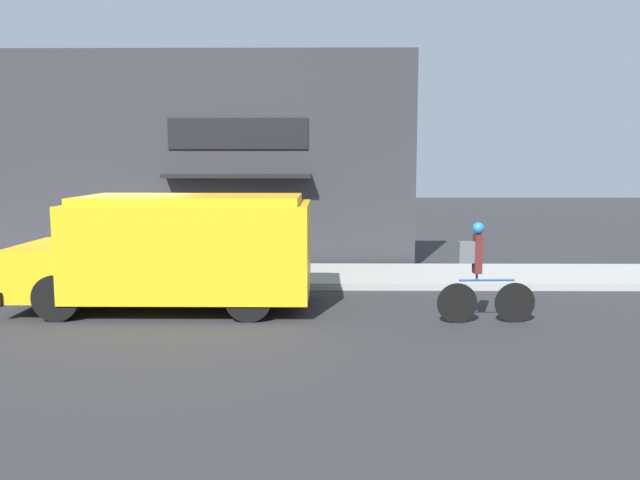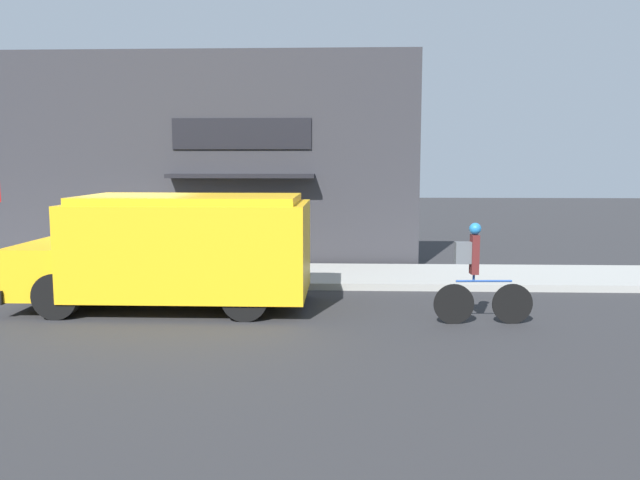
% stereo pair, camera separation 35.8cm
% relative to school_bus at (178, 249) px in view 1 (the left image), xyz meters
% --- Properties ---
extents(ground_plane, '(70.00, 70.00, 0.00)m').
position_rel_school_bus_xyz_m(ground_plane, '(-1.41, 1.63, -1.10)').
color(ground_plane, '#2B2B2D').
extents(sidewalk, '(28.00, 2.64, 0.15)m').
position_rel_school_bus_xyz_m(sidewalk, '(-1.41, 2.94, -1.03)').
color(sidewalk, '#999993').
rests_on(sidewalk, ground_plane).
extents(storefront, '(12.80, 0.74, 5.48)m').
position_rel_school_bus_xyz_m(storefront, '(-1.36, 4.52, 1.64)').
color(storefront, '#2D2D33').
rests_on(storefront, ground_plane).
extents(school_bus, '(5.29, 2.65, 2.09)m').
position_rel_school_bus_xyz_m(school_bus, '(0.00, 0.00, 0.00)').
color(school_bus, yellow).
rests_on(school_bus, ground_plane).
extents(cyclist, '(1.66, 0.21, 1.70)m').
position_rel_school_bus_xyz_m(cyclist, '(5.30, -1.00, -0.30)').
color(cyclist, black).
rests_on(cyclist, ground_plane).
extents(trash_bin, '(0.53, 0.53, 0.93)m').
position_rel_school_bus_xyz_m(trash_bin, '(-1.15, 3.09, -0.48)').
color(trash_bin, slate).
rests_on(trash_bin, sidewalk).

